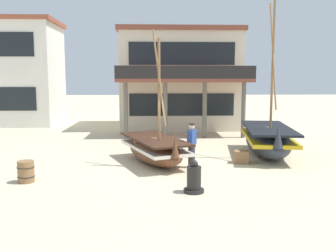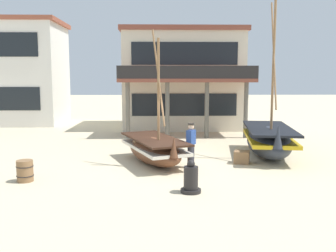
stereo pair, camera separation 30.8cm
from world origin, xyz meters
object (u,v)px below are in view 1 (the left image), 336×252
fishing_boat_centre_large (268,139)px  capstan_winch (194,179)px  fisherman_by_hull (192,146)px  cargo_crate (242,157)px  harbor_building_main (178,79)px  wooden_barrel (26,172)px  fishing_boat_near_left (155,149)px

fishing_boat_centre_large → capstan_winch: (-3.79, -5.11, -0.31)m
fisherman_by_hull → cargo_crate: size_ratio=2.88×
harbor_building_main → capstan_winch: bearing=-92.4°
cargo_crate → capstan_winch: bearing=-121.9°
wooden_barrel → fishing_boat_near_left: bearing=31.2°
wooden_barrel → cargo_crate: wooden_barrel is taller
fishing_boat_near_left → cargo_crate: 3.47m
wooden_barrel → harbor_building_main: (5.92, 13.86, 2.92)m
fishing_boat_centre_large → capstan_winch: 6.37m
capstan_winch → fishing_boat_centre_large: bearing=53.4°
fishing_boat_centre_large → wooden_barrel: size_ratio=9.32×
fishing_boat_near_left → fishing_boat_centre_large: size_ratio=0.79×
fisherman_by_hull → cargo_crate: fisherman_by_hull is taller
fishing_boat_centre_large → wooden_barrel: fishing_boat_centre_large is taller
fisherman_by_hull → wooden_barrel: fisherman_by_hull is taller
fisherman_by_hull → harbor_building_main: 12.33m
fisherman_by_hull → wooden_barrel: (-5.56, -1.78, -0.48)m
fishing_boat_near_left → harbor_building_main: size_ratio=0.59×
fishing_boat_near_left → harbor_building_main: 11.79m
harbor_building_main → fisherman_by_hull: bearing=-91.7°
wooden_barrel → capstan_winch: bearing=-13.7°
fishing_boat_centre_large → harbor_building_main: 10.85m
fishing_boat_centre_large → fisherman_by_hull: fishing_boat_centre_large is taller
capstan_winch → wooden_barrel: bearing=166.3°
capstan_winch → cargo_crate: capstan_winch is taller
fisherman_by_hull → capstan_winch: 3.12m
fishing_boat_centre_large → capstan_winch: size_ratio=6.73×
fishing_boat_near_left → wooden_barrel: (-4.17, -2.52, -0.22)m
capstan_winch → harbor_building_main: size_ratio=0.11×
capstan_winch → cargo_crate: bearing=58.1°
fisherman_by_hull → capstan_winch: size_ratio=1.74×
fishing_boat_near_left → capstan_winch: fishing_boat_near_left is taller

